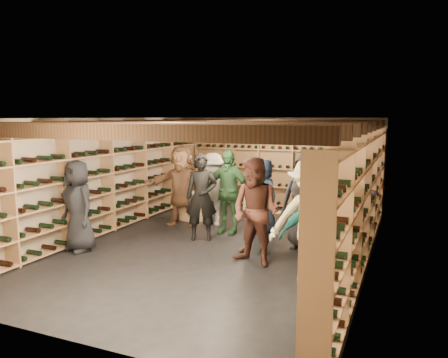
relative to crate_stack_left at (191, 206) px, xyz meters
name	(u,v)px	position (x,y,z in m)	size (l,w,h in m)	color
ground	(219,244)	(1.38, -1.51, -0.34)	(8.00, 8.00, 0.00)	black
walls	(219,182)	(1.38, -1.51, 0.86)	(5.52, 8.02, 2.40)	tan
ceiling	(219,118)	(1.38, -1.51, 2.06)	(5.50, 8.00, 0.01)	beige
ceiling_joists	(219,126)	(1.38, -1.51, 1.92)	(5.40, 7.12, 0.18)	black
wine_rack_left	(108,181)	(-1.19, -1.51, 0.74)	(0.32, 7.50, 2.15)	#A57550
wine_rack_right	(361,199)	(3.95, -1.51, 0.74)	(0.32, 7.50, 2.15)	#A57550
wine_rack_back	(276,167)	(1.38, 2.32, 0.73)	(4.70, 0.30, 2.15)	#A57550
crate_stack_left	(191,206)	(0.00, 0.00, 0.00)	(0.56, 0.42, 0.68)	#A67E57
crate_stack_right	(263,206)	(1.41, 1.10, -0.08)	(0.52, 0.37, 0.51)	#A67E57
crate_loose	(282,216)	(1.94, 0.95, -0.25)	(0.50, 0.33, 0.17)	#A67E57
person_0	(78,206)	(-0.80, -2.88, 0.49)	(0.81, 0.53, 1.66)	black
person_1	(202,197)	(0.94, -1.37, 0.52)	(0.62, 0.41, 1.71)	black
person_2	(259,212)	(2.25, -1.76, 0.41)	(0.73, 0.57, 1.50)	brown
person_3	(310,220)	(3.37, -2.71, 0.58)	(1.18, 0.68, 1.83)	#EFEBB5
person_4	(312,241)	(3.50, -3.24, 0.43)	(0.90, 0.38, 1.54)	#1B706C
person_5	(182,186)	(0.02, -0.49, 0.56)	(1.67, 0.53, 1.80)	brown
person_6	(263,196)	(1.86, -0.34, 0.44)	(0.76, 0.50, 1.56)	#1C2F4B
person_8	(255,212)	(2.39, -2.34, 0.55)	(0.86, 0.67, 1.78)	#4A261E
person_9	(213,189)	(0.65, -0.21, 0.47)	(1.05, 0.60, 1.63)	beige
person_10	(228,192)	(1.22, -0.70, 0.54)	(1.03, 0.43, 1.76)	#2A552E
person_11	(334,193)	(3.31, -0.21, 0.57)	(1.68, 0.54, 1.81)	#98619A
person_12	(305,200)	(2.93, -1.10, 0.56)	(0.88, 0.57, 1.79)	#333237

